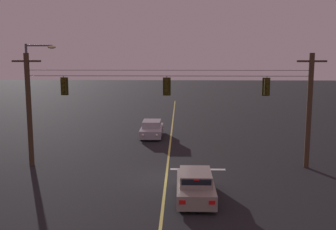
% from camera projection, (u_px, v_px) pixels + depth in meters
% --- Properties ---
extents(ground_plane, '(180.00, 180.00, 0.00)m').
position_uv_depth(ground_plane, '(166.00, 178.00, 22.22)').
color(ground_plane, black).
extents(lane_centre_stripe, '(0.14, 60.00, 0.01)m').
position_uv_depth(lane_centre_stripe, '(170.00, 145.00, 30.59)').
color(lane_centre_stripe, '#D1C64C').
rests_on(lane_centre_stripe, ground).
extents(stop_bar_paint, '(3.40, 0.36, 0.01)m').
position_uv_depth(stop_bar_paint, '(198.00, 169.00, 24.01)').
color(stop_bar_paint, silver).
rests_on(stop_bar_paint, ground).
extents(signal_span_assembly, '(19.21, 0.32, 7.12)m').
position_uv_depth(signal_span_assembly, '(167.00, 108.00, 24.10)').
color(signal_span_assembly, '#423021').
rests_on(signal_span_assembly, ground).
extents(traffic_light_leftmost, '(0.48, 0.41, 1.22)m').
position_uv_depth(traffic_light_leftmost, '(64.00, 86.00, 24.07)').
color(traffic_light_leftmost, black).
extents(traffic_light_left_inner, '(0.48, 0.41, 1.22)m').
position_uv_depth(traffic_light_left_inner, '(167.00, 87.00, 23.88)').
color(traffic_light_left_inner, black).
extents(traffic_light_centre, '(0.48, 0.41, 1.22)m').
position_uv_depth(traffic_light_centre, '(267.00, 87.00, 23.69)').
color(traffic_light_centre, black).
extents(car_waiting_near_lane, '(1.80, 4.33, 1.39)m').
position_uv_depth(car_waiting_near_lane, '(195.00, 185.00, 19.06)').
color(car_waiting_near_lane, gray).
rests_on(car_waiting_near_lane, ground).
extents(car_oncoming_lead, '(1.80, 4.42, 1.39)m').
position_uv_depth(car_oncoming_lead, '(152.00, 129.00, 33.66)').
color(car_oncoming_lead, '#A5A5AD').
rests_on(car_oncoming_lead, ground).
extents(street_lamp_corner, '(2.11, 0.30, 7.74)m').
position_uv_depth(street_lamp_corner, '(33.00, 89.00, 26.52)').
color(street_lamp_corner, '#4C4F54').
rests_on(street_lamp_corner, ground).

